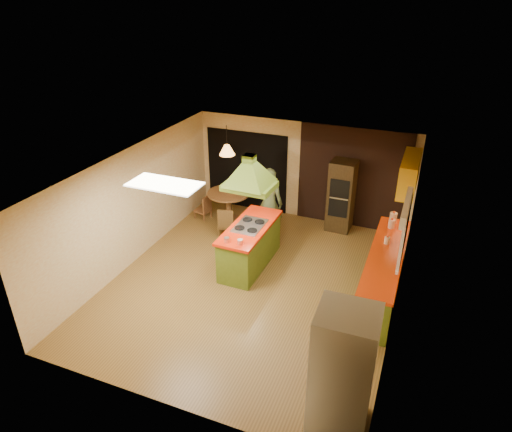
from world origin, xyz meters
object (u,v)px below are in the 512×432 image
at_px(man, 269,203).
at_px(refrigerator, 343,371).
at_px(kitchen_island, 250,245).
at_px(canister_large, 393,218).
at_px(wall_oven, 341,196).
at_px(dining_table, 229,201).

xyz_separation_m(man, refrigerator, (2.69, -4.52, 0.07)).
relative_size(man, refrigerator, 0.93).
xyz_separation_m(kitchen_island, man, (-0.05, 1.30, 0.40)).
bearing_deg(canister_large, wall_oven, 142.02).
distance_m(kitchen_island, wall_oven, 2.76).
xyz_separation_m(man, wall_oven, (1.47, 1.04, 0.01)).
bearing_deg(dining_table, wall_oven, 13.32).
height_order(refrigerator, wall_oven, refrigerator).
bearing_deg(man, wall_oven, -149.81).
bearing_deg(kitchen_island, wall_oven, 59.74).
height_order(refrigerator, canister_large, refrigerator).
xyz_separation_m(refrigerator, wall_oven, (-1.22, 5.56, -0.06)).
relative_size(man, wall_oven, 0.99).
bearing_deg(canister_large, man, -179.78).
height_order(man, canister_large, man).
distance_m(kitchen_island, dining_table, 2.13).
xyz_separation_m(wall_oven, dining_table, (-2.70, -0.64, -0.33)).
bearing_deg(refrigerator, wall_oven, 100.74).
distance_m(man, dining_table, 1.33).
distance_m(kitchen_island, refrigerator, 4.19).
distance_m(wall_oven, dining_table, 2.79).
bearing_deg(refrigerator, dining_table, 126.89).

